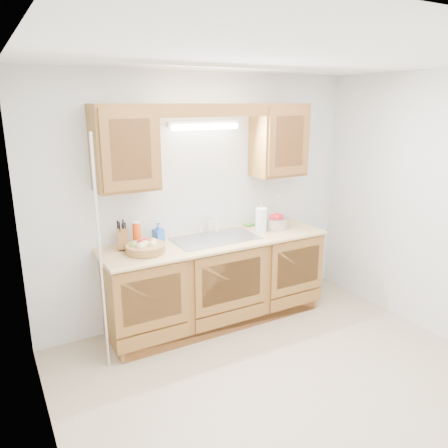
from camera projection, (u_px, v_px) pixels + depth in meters
room at (292, 237)px, 3.24m from camera, size 3.52×3.50×2.50m
base_cabinets at (216, 282)px, 4.46m from camera, size 2.20×0.60×0.86m
countertop at (217, 241)px, 4.33m from camera, size 2.30×0.63×0.04m
upper_cabinet_left at (124, 148)px, 3.81m from camera, size 0.55×0.33×0.75m
upper_cabinet_right at (279, 140)px, 4.59m from camera, size 0.55×0.33×0.75m
valance at (216, 110)px, 3.99m from camera, size 2.20×0.05×0.12m
fluorescent_fixture at (205, 125)px, 4.22m from camera, size 0.76×0.08×0.08m
sink at (216, 245)px, 4.36m from camera, size 0.84×0.46×0.36m
wire_shelf_pole at (101, 258)px, 3.52m from camera, size 0.03×0.03×2.00m
outlet_plate at (277, 199)px, 4.96m from camera, size 0.08×0.01×0.12m
fruit_basket at (145, 247)px, 3.94m from camera, size 0.44×0.44×0.11m
knife_block at (123, 238)px, 4.02m from camera, size 0.12×0.17×0.28m
orange_canister at (137, 234)px, 4.10m from camera, size 0.09×0.09×0.24m
soap_bottle at (158, 233)px, 4.20m from camera, size 0.11×0.11×0.20m
sponge at (249, 225)px, 4.79m from camera, size 0.12×0.08×0.02m
paper_towel at (261, 220)px, 4.56m from camera, size 0.14×0.14×0.30m
apple_bowl at (276, 221)px, 4.71m from camera, size 0.36×0.36×0.15m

